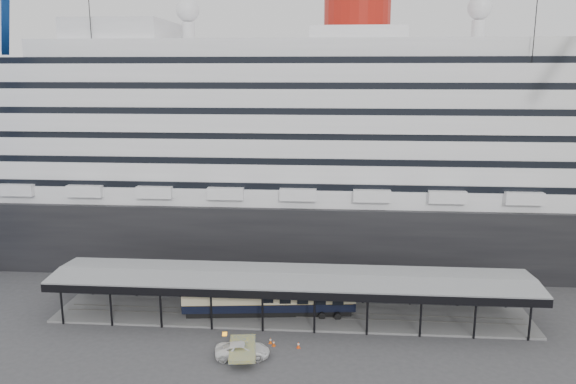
% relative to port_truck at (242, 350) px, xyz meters
% --- Properties ---
extents(ground, '(200.00, 200.00, 0.00)m').
position_rel_port_truck_xyz_m(ground, '(4.20, 5.14, -0.77)').
color(ground, '#373739').
rests_on(ground, ground).
extents(cruise_ship, '(130.00, 30.00, 43.90)m').
position_rel_port_truck_xyz_m(cruise_ship, '(4.25, 37.14, 17.58)').
color(cruise_ship, black).
rests_on(cruise_ship, ground).
extents(platform_canopy, '(56.00, 9.18, 5.30)m').
position_rel_port_truck_xyz_m(platform_canopy, '(4.20, 10.14, 1.60)').
color(platform_canopy, slate).
rests_on(platform_canopy, ground).
extents(port_truck, '(5.80, 3.26, 1.53)m').
position_rel_port_truck_xyz_m(port_truck, '(0.00, 0.00, 0.00)').
color(port_truck, white).
rests_on(port_truck, ground).
extents(pullman_carriage, '(20.45, 4.81, 19.91)m').
position_rel_port_truck_xyz_m(pullman_carriage, '(1.59, 10.14, 1.67)').
color(pullman_carriage, black).
rests_on(pullman_carriage, ground).
extents(traffic_cone_left, '(0.45, 0.45, 0.67)m').
position_rel_port_truck_xyz_m(traffic_cone_left, '(2.91, 2.62, -0.43)').
color(traffic_cone_left, '#DE4E0C').
rests_on(traffic_cone_left, ground).
extents(traffic_cone_mid, '(0.42, 0.42, 0.66)m').
position_rel_port_truck_xyz_m(traffic_cone_mid, '(2.49, 3.18, -0.44)').
color(traffic_cone_mid, '#E2520C').
rests_on(traffic_cone_mid, ground).
extents(traffic_cone_right, '(0.48, 0.48, 0.71)m').
position_rel_port_truck_xyz_m(traffic_cone_right, '(5.54, 2.41, -0.41)').
color(traffic_cone_right, '#E8440C').
rests_on(traffic_cone_right, ground).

